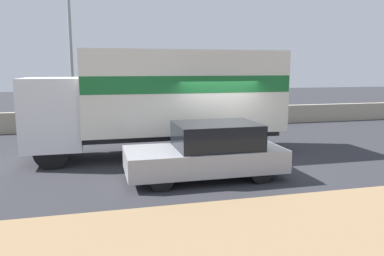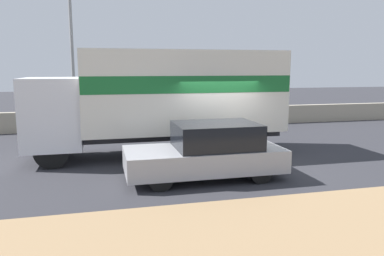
% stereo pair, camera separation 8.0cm
% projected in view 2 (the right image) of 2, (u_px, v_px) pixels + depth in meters
% --- Properties ---
extents(ground_plane, '(80.00, 80.00, 0.00)m').
position_uv_depth(ground_plane, '(226.00, 166.00, 11.14)').
color(ground_plane, '#2D2D33').
extents(dirt_shoulder_foreground, '(60.00, 4.83, 0.04)m').
position_uv_depth(dirt_shoulder_foreground, '(331.00, 246.00, 6.11)').
color(dirt_shoulder_foreground, '#937551').
rests_on(dirt_shoulder_foreground, ground_plane).
extents(stone_wall_backdrop, '(60.00, 0.35, 0.94)m').
position_uv_depth(stone_wall_backdrop, '(175.00, 118.00, 18.53)').
color(stone_wall_backdrop, '#A39984').
rests_on(stone_wall_backdrop, ground_plane).
extents(street_lamp, '(0.56, 0.28, 6.81)m').
position_uv_depth(street_lamp, '(72.00, 43.00, 16.05)').
color(street_lamp, gray).
rests_on(street_lamp, ground_plane).
extents(box_truck, '(8.23, 2.51, 3.45)m').
position_uv_depth(box_truck, '(166.00, 95.00, 12.35)').
color(box_truck, silver).
rests_on(box_truck, ground_plane).
extents(car_hatchback, '(4.14, 1.80, 1.47)m').
position_uv_depth(car_hatchback, '(208.00, 151.00, 9.88)').
color(car_hatchback, '#9E9EA3').
rests_on(car_hatchback, ground_plane).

